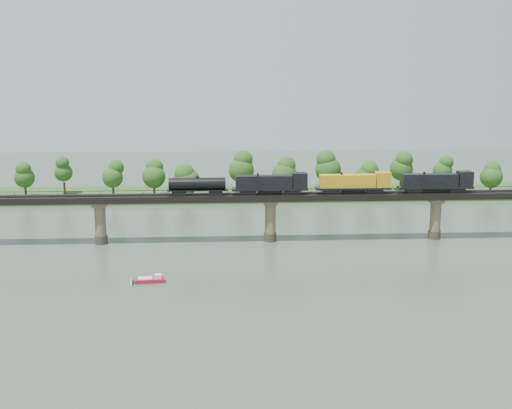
{
  "coord_description": "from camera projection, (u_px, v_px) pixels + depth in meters",
  "views": [
    {
      "loc": [
        -11.91,
        -117.92,
        40.63
      ],
      "look_at": [
        -3.41,
        30.0,
        9.0
      ],
      "focal_mm": 45.0,
      "sensor_mm": 36.0,
      "label": 1
    }
  ],
  "objects": [
    {
      "name": "freight_train",
      "position": [
        326.0,
        183.0,
        151.42
      ],
      "size": [
        72.74,
        2.83,
        5.01
      ],
      "color": "black",
      "rests_on": "bridge"
    },
    {
      "name": "bridge",
      "position": [
        270.0,
        219.0,
        152.44
      ],
      "size": [
        236.0,
        30.0,
        11.5
      ],
      "color": "#473A2D",
      "rests_on": "ground"
    },
    {
      "name": "far_treeline",
      "position": [
        231.0,
        172.0,
        200.6
      ],
      "size": [
        289.06,
        17.54,
        13.6
      ],
      "color": "#382619",
      "rests_on": "far_bank"
    },
    {
      "name": "far_bank",
      "position": [
        257.0,
        194.0,
        207.11
      ],
      "size": [
        300.0,
        24.0,
        1.6
      ],
      "primitive_type": "cube",
      "color": "#29491D",
      "rests_on": "ground"
    },
    {
      "name": "bridge_superstructure",
      "position": [
        270.0,
        193.0,
        151.12
      ],
      "size": [
        220.0,
        4.9,
        0.75
      ],
      "color": "black",
      "rests_on": "bridge"
    },
    {
      "name": "motorboat",
      "position": [
        150.0,
        280.0,
        123.91
      ],
      "size": [
        5.76,
        2.49,
        1.57
      ],
      "rotation": [
        0.0,
        0.0,
        0.08
      ],
      "color": "#AC132F",
      "rests_on": "ground"
    },
    {
      "name": "ground",
      "position": [
        282.0,
        282.0,
        124.29
      ],
      "size": [
        400.0,
        400.0,
        0.0
      ],
      "primitive_type": "plane",
      "color": "#39493A",
      "rests_on": "ground"
    }
  ]
}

